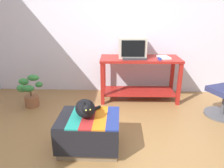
{
  "coord_description": "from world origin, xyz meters",
  "views": [
    {
      "loc": [
        0.12,
        -1.98,
        1.57
      ],
      "look_at": [
        0.01,
        0.85,
        0.55
      ],
      "focal_mm": 33.65,
      "sensor_mm": 36.0,
      "label": 1
    }
  ],
  "objects_px": {
    "book": "(164,57)",
    "stapler": "(159,59)",
    "ottoman_with_blanket": "(89,132)",
    "desk": "(140,72)",
    "cat": "(86,108)",
    "tv_monitor": "(132,47)",
    "potted_plant": "(30,92)",
    "keyboard": "(134,59)"
  },
  "relations": [
    {
      "from": "desk",
      "to": "cat",
      "type": "distance_m",
      "value": 1.63
    },
    {
      "from": "desk",
      "to": "stapler",
      "type": "relative_size",
      "value": 12.59
    },
    {
      "from": "tv_monitor",
      "to": "ottoman_with_blanket",
      "type": "bearing_deg",
      "value": -110.98
    },
    {
      "from": "tv_monitor",
      "to": "cat",
      "type": "xyz_separation_m",
      "value": [
        -0.58,
        -1.55,
        -0.43
      ]
    },
    {
      "from": "desk",
      "to": "book",
      "type": "xyz_separation_m",
      "value": [
        0.4,
        -0.03,
        0.26
      ]
    },
    {
      "from": "tv_monitor",
      "to": "keyboard",
      "type": "bearing_deg",
      "value": -82.16
    },
    {
      "from": "cat",
      "to": "desk",
      "type": "bearing_deg",
      "value": 43.2
    },
    {
      "from": "stapler",
      "to": "cat",
      "type": "bearing_deg",
      "value": -133.95
    },
    {
      "from": "tv_monitor",
      "to": "potted_plant",
      "type": "xyz_separation_m",
      "value": [
        -1.7,
        -0.48,
        -0.68
      ]
    },
    {
      "from": "desk",
      "to": "tv_monitor",
      "type": "xyz_separation_m",
      "value": [
        -0.14,
        0.08,
        0.42
      ]
    },
    {
      "from": "ottoman_with_blanket",
      "to": "keyboard",
      "type": "bearing_deg",
      "value": 66.33
    },
    {
      "from": "book",
      "to": "potted_plant",
      "type": "xyz_separation_m",
      "value": [
        -2.24,
        -0.36,
        -0.53
      ]
    },
    {
      "from": "potted_plant",
      "to": "stapler",
      "type": "relative_size",
      "value": 4.85
    },
    {
      "from": "keyboard",
      "to": "stapler",
      "type": "distance_m",
      "value": 0.41
    },
    {
      "from": "keyboard",
      "to": "cat",
      "type": "bearing_deg",
      "value": -120.99
    },
    {
      "from": "tv_monitor",
      "to": "keyboard",
      "type": "xyz_separation_m",
      "value": [
        0.03,
        -0.21,
        -0.16
      ]
    },
    {
      "from": "book",
      "to": "cat",
      "type": "height_order",
      "value": "book"
    },
    {
      "from": "book",
      "to": "cat",
      "type": "xyz_separation_m",
      "value": [
        -1.12,
        -1.43,
        -0.28
      ]
    },
    {
      "from": "potted_plant",
      "to": "desk",
      "type": "bearing_deg",
      "value": 12.14
    },
    {
      "from": "ottoman_with_blanket",
      "to": "cat",
      "type": "bearing_deg",
      "value": 160.93
    },
    {
      "from": "ottoman_with_blanket",
      "to": "potted_plant",
      "type": "bearing_deg",
      "value": 136.62
    },
    {
      "from": "cat",
      "to": "tv_monitor",
      "type": "bearing_deg",
      "value": 48.89
    },
    {
      "from": "keyboard",
      "to": "stapler",
      "type": "relative_size",
      "value": 3.64
    },
    {
      "from": "book",
      "to": "stapler",
      "type": "distance_m",
      "value": 0.15
    },
    {
      "from": "desk",
      "to": "potted_plant",
      "type": "relative_size",
      "value": 2.6
    },
    {
      "from": "cat",
      "to": "potted_plant",
      "type": "xyz_separation_m",
      "value": [
        -1.11,
        1.07,
        -0.26
      ]
    },
    {
      "from": "desk",
      "to": "keyboard",
      "type": "height_order",
      "value": "keyboard"
    },
    {
      "from": "stapler",
      "to": "desk",
      "type": "bearing_deg",
      "value": 148.26
    },
    {
      "from": "desk",
      "to": "book",
      "type": "bearing_deg",
      "value": -6.1
    },
    {
      "from": "tv_monitor",
      "to": "stapler",
      "type": "relative_size",
      "value": 4.33
    },
    {
      "from": "desk",
      "to": "tv_monitor",
      "type": "bearing_deg",
      "value": 148.47
    },
    {
      "from": "stapler",
      "to": "ottoman_with_blanket",
      "type": "bearing_deg",
      "value": -132.95
    },
    {
      "from": "desk",
      "to": "potted_plant",
      "type": "bearing_deg",
      "value": -169.22
    },
    {
      "from": "desk",
      "to": "keyboard",
      "type": "bearing_deg",
      "value": -131.08
    },
    {
      "from": "potted_plant",
      "to": "stapler",
      "type": "height_order",
      "value": "stapler"
    },
    {
      "from": "ottoman_with_blanket",
      "to": "book",
      "type": "bearing_deg",
      "value": 52.8
    },
    {
      "from": "book",
      "to": "ottoman_with_blanket",
      "type": "distance_m",
      "value": 1.9
    },
    {
      "from": "keyboard",
      "to": "potted_plant",
      "type": "relative_size",
      "value": 0.75
    },
    {
      "from": "book",
      "to": "stapler",
      "type": "height_order",
      "value": "stapler"
    },
    {
      "from": "ottoman_with_blanket",
      "to": "tv_monitor",
      "type": "bearing_deg",
      "value": 70.38
    },
    {
      "from": "potted_plant",
      "to": "keyboard",
      "type": "bearing_deg",
      "value": 8.73
    },
    {
      "from": "tv_monitor",
      "to": "potted_plant",
      "type": "bearing_deg",
      "value": -165.62
    }
  ]
}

